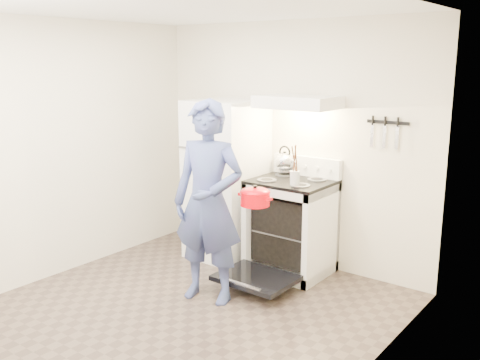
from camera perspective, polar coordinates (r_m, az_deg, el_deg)
name	(u,v)px	position (r m, az deg, el deg)	size (l,w,h in m)	color
floor	(172,319)	(4.63, -7.27, -14.45)	(3.60, 3.60, 0.00)	#4E4136
back_wall	(290,144)	(5.61, 5.39, 3.85)	(3.20, 0.02, 2.50)	beige
refrigerator	(226,180)	(5.73, -1.48, 0.02)	(0.70, 0.70, 1.70)	white
stove_body	(291,228)	(5.40, 5.45, -5.11)	(0.76, 0.65, 0.92)	white
cooktop	(292,182)	(5.28, 5.56, -0.20)	(0.76, 0.65, 0.03)	black
backsplash	(307,166)	(5.49, 7.16, 1.50)	(0.76, 0.07, 0.20)	white
oven_door	(256,278)	(5.05, 1.72, -10.40)	(0.70, 0.54, 0.04)	black
oven_rack	(291,230)	(5.41, 5.45, -5.32)	(0.60, 0.52, 0.01)	slate
range_hood	(298,102)	(5.22, 6.18, 8.27)	(0.76, 0.50, 0.12)	white
knife_strip	(388,122)	(5.08, 15.50, 5.95)	(0.40, 0.02, 0.03)	black
pizza_stone	(291,230)	(5.37, 5.52, -5.30)	(0.35, 0.35, 0.02)	#81624A
tea_kettle	(285,160)	(5.50, 4.77, 2.10)	(0.25, 0.20, 0.30)	#BBBBC0
utensil_jar	(295,178)	(4.94, 5.86, 0.22)	(0.09, 0.09, 0.13)	silver
person	(208,203)	(4.66, -3.40, -2.41)	(0.65, 0.43, 1.79)	#374E76
dutch_oven	(255,199)	(4.60, 1.61, -2.00)	(0.33, 0.26, 0.22)	#E7000A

